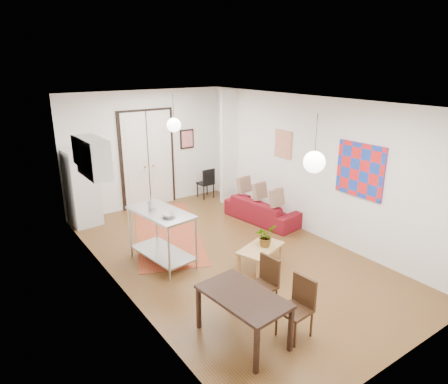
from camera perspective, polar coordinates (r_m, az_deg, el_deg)
floor at (r=7.75m, az=0.56°, el=-9.07°), size 7.00×7.00×0.00m
ceiling at (r=6.91m, az=0.64°, el=12.82°), size 4.20×7.00×0.02m
wall_back at (r=10.16m, az=-11.01°, el=5.95°), size 4.20×0.02×2.90m
wall_front at (r=4.99m, az=24.96°, el=-8.53°), size 4.20×0.02×2.90m
wall_left at (r=6.28m, az=-15.22°, el=-2.00°), size 0.02×7.00×2.90m
wall_right at (r=8.55m, az=12.15°, el=3.58°), size 0.02×7.00×2.90m
double_doors at (r=10.18m, az=-10.83°, el=4.53°), size 1.44×0.06×2.50m
stub_partition at (r=10.25m, az=0.73°, el=6.39°), size 0.50×0.10×2.90m
wall_cabinet at (r=7.58m, az=-18.19°, el=4.73°), size 0.35×1.00×0.70m
painting_popart at (r=7.71m, az=18.87°, el=2.96°), size 0.05×1.00×1.00m
painting_abstract at (r=9.00m, az=8.47°, el=6.80°), size 0.05×0.50×0.60m
poster_back at (r=10.61m, az=-5.30°, el=7.55°), size 0.40×0.03×0.50m
print_left at (r=8.00m, az=-20.33°, el=5.55°), size 0.03×0.44×0.54m
pendant_back at (r=8.69m, az=-7.18°, el=9.47°), size 0.30×0.30×0.80m
pendant_front at (r=5.54m, az=12.77°, el=4.20°), size 0.30×0.30×0.80m
kilim_rug at (r=8.84m, az=-8.14°, el=-5.63°), size 2.51×3.71×0.01m
sofa at (r=9.29m, az=5.52°, el=-2.55°), size 0.97×1.92×0.54m
coffee_table at (r=7.21m, az=5.25°, el=-8.23°), size 1.01×0.76×0.40m
potted_plant at (r=7.17m, az=5.93°, el=-6.24°), size 0.40×0.43×0.39m
kitchen_counter at (r=7.30m, az=-8.91°, el=-5.22°), size 0.84×1.40×1.01m
bowl at (r=6.91m, az=-7.95°, el=-3.24°), size 0.28×0.28×0.06m
soap_bottle at (r=7.33m, az=-10.30°, el=-1.46°), size 0.11×0.11×0.21m
fridge at (r=9.43m, az=-19.62°, el=0.56°), size 0.66×0.66×1.72m
dining_table at (r=5.37m, az=2.73°, el=-15.13°), size 0.81×1.27×0.67m
dining_chair_near at (r=6.04m, az=4.78°, el=-12.40°), size 0.43×0.58×0.84m
dining_chair_far at (r=5.61m, az=9.50°, el=-15.27°), size 0.43×0.58×0.84m
black_side_chair at (r=10.84m, az=-2.90°, el=1.73°), size 0.39×0.39×0.82m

